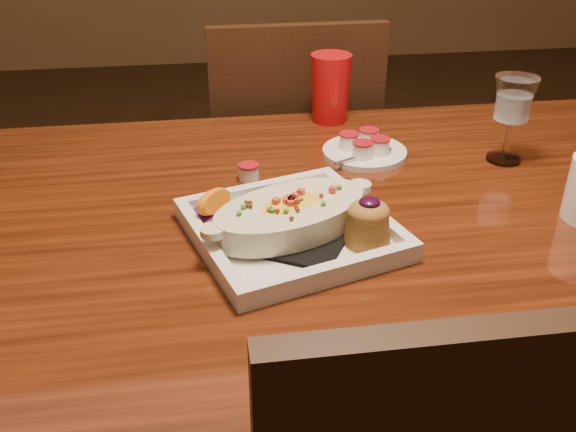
{
  "coord_description": "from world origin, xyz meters",
  "views": [
    {
      "loc": [
        -0.22,
        -0.87,
        1.25
      ],
      "look_at": [
        -0.1,
        -0.04,
        0.77
      ],
      "focal_mm": 40.0,
      "sensor_mm": 36.0,
      "label": 1
    }
  ],
  "objects": [
    {
      "name": "goblet",
      "position": [
        0.33,
        0.15,
        0.86
      ],
      "size": [
        0.08,
        0.08,
        0.16
      ],
      "color": "silver",
      "rests_on": "table"
    },
    {
      "name": "chair_far",
      "position": [
        -0.0,
        0.63,
        0.51
      ],
      "size": [
        0.42,
        0.42,
        0.93
      ],
      "rotation": [
        0.0,
        0.0,
        3.14
      ],
      "color": "black",
      "rests_on": "floor"
    },
    {
      "name": "plate",
      "position": [
        -0.09,
        -0.07,
        0.78
      ],
      "size": [
        0.35,
        0.35,
        0.08
      ],
      "rotation": [
        0.0,
        0.0,
        0.3
      ],
      "color": "silver",
      "rests_on": "table"
    },
    {
      "name": "red_tumbler",
      "position": [
        0.05,
        0.4,
        0.82
      ],
      "size": [
        0.09,
        0.09,
        0.14
      ],
      "primitive_type": "cone",
      "color": "red",
      "rests_on": "table"
    },
    {
      "name": "saucer",
      "position": [
        0.08,
        0.21,
        0.76
      ],
      "size": [
        0.16,
        0.16,
        0.11
      ],
      "color": "silver",
      "rests_on": "table"
    },
    {
      "name": "creamer_loose",
      "position": [
        -0.15,
        0.14,
        0.76
      ],
      "size": [
        0.04,
        0.04,
        0.03
      ],
      "color": "white",
      "rests_on": "table"
    },
    {
      "name": "table",
      "position": [
        0.0,
        0.0,
        0.65
      ],
      "size": [
        1.5,
        0.9,
        0.75
      ],
      "color": "maroon",
      "rests_on": "floor"
    }
  ]
}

